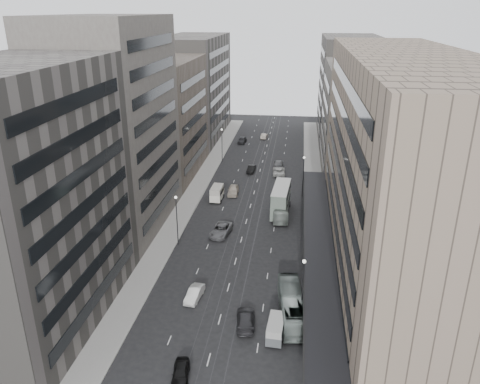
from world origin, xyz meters
The scene contains 29 objects.
ground centered at (0.00, 0.00, 0.00)m, with size 220.00×220.00×0.00m, color black.
sidewalk_right centered at (12.00, 37.50, 0.07)m, with size 4.00×125.00×0.15m, color gray.
sidewalk_left centered at (-12.00, 37.50, 0.07)m, with size 4.00×125.00×0.15m, color gray.
department_store centered at (21.45, 8.00, 14.95)m, with size 19.20×60.00×30.00m.
building_right_mid centered at (21.50, 52.00, 12.00)m, with size 15.00×28.00×24.00m, color #544E49.
building_right_far centered at (21.50, 82.00, 14.00)m, with size 15.00×32.00×28.00m, color #66625C.
building_left_a centered at (-21.50, -8.00, 15.00)m, with size 15.00×28.00×30.00m, color #66625C.
building_left_b centered at (-21.50, 19.00, 17.00)m, with size 15.00×26.00×34.00m, color #544E49.
building_left_c centered at (-21.50, 46.00, 12.50)m, with size 15.00×28.00×25.00m, color #685A50.
building_left_d centered at (-21.50, 79.00, 14.00)m, with size 15.00×38.00×28.00m, color #66625C.
lamp_right_near centered at (9.70, -5.00, 5.20)m, with size 0.44×0.44×8.32m.
lamp_right_far centered at (9.70, 35.00, 5.20)m, with size 0.44×0.44×8.32m.
lamp_left_near centered at (-9.70, 12.00, 5.20)m, with size 0.44×0.44×8.32m.
lamp_left_far centered at (-9.70, 55.00, 5.20)m, with size 0.44×0.44×8.32m.
bus_near centered at (8.50, -4.23, 1.55)m, with size 2.61×11.16×3.11m, color gray.
bus_far centered at (5.62, 25.56, 1.51)m, with size 2.53×10.83×3.02m, color gray.
double_decker centered at (5.79, 26.09, 2.85)m, with size 3.46×9.82×5.29m.
vw_microbus centered at (6.85, -8.51, 1.26)m, with size 2.16×4.31×2.27m.
panel_van centered at (-6.78, 30.96, 1.56)m, with size 2.30×4.53×2.82m.
sedan_0 centered at (-2.29, -15.96, 0.70)m, with size 1.66×4.12×1.40m, color black.
sedan_1 centered at (-3.93, -2.16, 0.72)m, with size 1.53×4.39×1.45m, color white.
sedan_2 centered at (-3.55, 16.40, 0.83)m, with size 2.75×5.96×1.66m, color slate.
sedan_3 centered at (3.20, -6.59, 0.77)m, with size 2.17×5.33×1.55m, color #29292C.
sedan_4 centered at (-4.11, 34.53, 0.86)m, with size 2.03×5.04×1.72m, color #C1B3A0.
sedan_5 centered at (-1.91, 48.60, 0.73)m, with size 1.54×4.43×1.46m, color black.
sedan_6 centered at (4.40, 47.73, 0.81)m, with size 2.68×5.81×1.61m, color #B4B4B0.
sedan_7 centered at (4.07, 52.98, 0.82)m, with size 2.29×5.64×1.64m, color #5D5D60.
sedan_8 centered at (-7.02, 72.84, 0.84)m, with size 1.99×4.95×1.69m, color black.
sedan_9 centered at (-1.32, 78.63, 0.73)m, with size 1.55×4.44×1.46m, color #A69989.
Camera 1 is at (8.36, -52.03, 34.89)m, focal length 35.00 mm.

